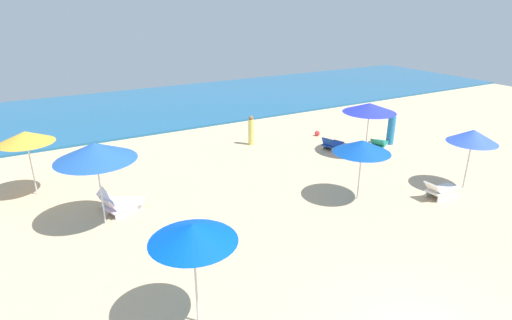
% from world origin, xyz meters
% --- Properties ---
extents(ocean, '(60.00, 12.56, 0.12)m').
position_xyz_m(ocean, '(0.00, 23.72, 0.06)').
color(ocean, '#1E5E8E').
rests_on(ocean, ground_plane).
extents(umbrella_0, '(2.45, 2.45, 2.44)m').
position_xyz_m(umbrella_0, '(7.30, 9.62, 2.22)').
color(umbrella_0, silver).
rests_on(umbrella_0, ground_plane).
extents(lounge_chair_0_0, '(1.30, 0.91, 0.64)m').
position_xyz_m(lounge_chair_0_0, '(6.35, 10.94, 0.23)').
color(lounge_chair_0_0, silver).
rests_on(lounge_chair_0_0, ground_plane).
extents(lounge_chair_0_1, '(1.45, 1.22, 0.63)m').
position_xyz_m(lounge_chair_0_1, '(8.35, 9.79, 0.23)').
color(lounge_chair_0_1, silver).
rests_on(lounge_chair_0_1, ground_plane).
extents(umbrella_1, '(1.89, 1.89, 2.50)m').
position_xyz_m(umbrella_1, '(-3.86, 3.18, 2.29)').
color(umbrella_1, silver).
rests_on(umbrella_1, ground_plane).
extents(umbrella_2, '(1.93, 1.93, 2.46)m').
position_xyz_m(umbrella_2, '(-6.61, 12.33, 2.25)').
color(umbrella_2, silver).
rests_on(umbrella_2, ground_plane).
extents(umbrella_3, '(2.48, 2.48, 2.77)m').
position_xyz_m(umbrella_3, '(-4.82, 8.79, 2.50)').
color(umbrella_3, silver).
rests_on(umbrella_3, ground_plane).
extents(lounge_chair_3_0, '(1.62, 1.23, 0.68)m').
position_xyz_m(lounge_chair_3_0, '(-4.12, 9.73, 0.23)').
color(lounge_chair_3_0, silver).
rests_on(lounge_chair_3_0, ground_plane).
extents(lounge_chair_3_1, '(1.44, 0.98, 0.75)m').
position_xyz_m(lounge_chair_3_1, '(-4.17, 9.26, 0.26)').
color(lounge_chair_3_1, silver).
rests_on(lounge_chair_3_1, ground_plane).
extents(umbrella_4, '(2.02, 2.02, 2.26)m').
position_xyz_m(umbrella_4, '(3.57, 6.11, 2.03)').
color(umbrella_4, silver).
rests_on(umbrella_4, ground_plane).
extents(umbrella_6, '(1.82, 1.82, 2.35)m').
position_xyz_m(umbrella_6, '(7.82, 4.80, 2.10)').
color(umbrella_6, silver).
rests_on(umbrella_6, ground_plane).
extents(lounge_chair_6_0, '(1.51, 0.62, 0.72)m').
position_xyz_m(lounge_chair_6_0, '(6.34, 4.70, 0.28)').
color(lounge_chair_6_0, silver).
rests_on(lounge_chair_6_0, ground_plane).
extents(beachgoer_2, '(0.40, 0.40, 1.51)m').
position_xyz_m(beachgoer_2, '(3.19, 13.44, 0.72)').
color(beachgoer_2, '#E1D16A').
rests_on(beachgoer_2, ground_plane).
extents(beachgoer_3, '(0.53, 0.53, 1.66)m').
position_xyz_m(beachgoer_3, '(9.35, 10.04, 0.77)').
color(beachgoer_3, '#2981BE').
rests_on(beachgoer_3, ground_plane).
extents(beach_ball_0, '(0.28, 0.28, 0.28)m').
position_xyz_m(beach_ball_0, '(7.00, 12.96, 0.14)').
color(beach_ball_0, '#ED3239').
rests_on(beach_ball_0, ground_plane).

